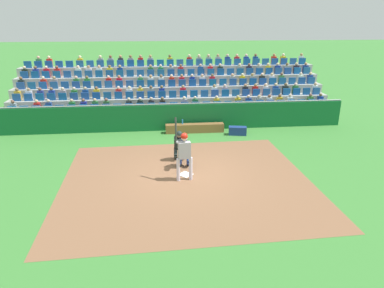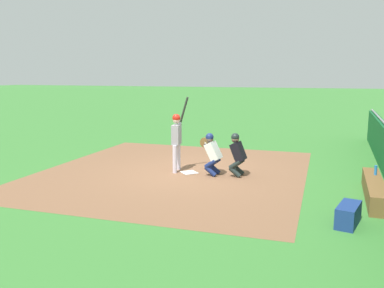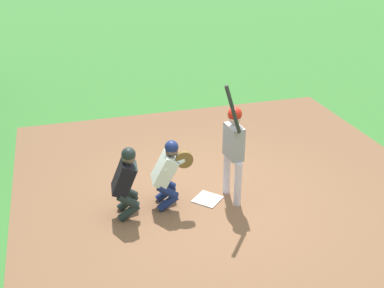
{
  "view_description": "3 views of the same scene",
  "coord_description": "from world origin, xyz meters",
  "px_view_note": "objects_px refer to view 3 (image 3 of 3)",
  "views": [
    {
      "loc": [
        0.99,
        11.81,
        5.49
      ],
      "look_at": [
        -0.25,
        -0.04,
        1.2
      ],
      "focal_mm": 32.78,
      "sensor_mm": 36.0,
      "label": 1
    },
    {
      "loc": [
        -11.31,
        -4.13,
        2.97
      ],
      "look_at": [
        0.15,
        -0.04,
        0.87
      ],
      "focal_mm": 38.05,
      "sensor_mm": 36.0,
      "label": 2
    },
    {
      "loc": [
        7.23,
        -2.16,
        4.74
      ],
      "look_at": [
        0.41,
        -0.4,
        1.36
      ],
      "focal_mm": 45.67,
      "sensor_mm": 36.0,
      "label": 3
    }
  ],
  "objects_px": {
    "catcher_crouching": "(168,170)",
    "home_plate_umpire": "(126,179)",
    "home_plate_marker": "(207,199)",
    "batter_at_plate": "(234,144)"
  },
  "relations": [
    {
      "from": "catcher_crouching",
      "to": "home_plate_umpire",
      "type": "xyz_separation_m",
      "value": [
        0.12,
        -0.74,
        -0.01
      ]
    },
    {
      "from": "home_plate_marker",
      "to": "home_plate_umpire",
      "type": "relative_size",
      "value": 0.34
    },
    {
      "from": "home_plate_marker",
      "to": "batter_at_plate",
      "type": "relative_size",
      "value": 0.19
    },
    {
      "from": "home_plate_marker",
      "to": "home_plate_umpire",
      "type": "distance_m",
      "value": 1.61
    },
    {
      "from": "batter_at_plate",
      "to": "catcher_crouching",
      "type": "height_order",
      "value": "batter_at_plate"
    },
    {
      "from": "catcher_crouching",
      "to": "home_plate_umpire",
      "type": "relative_size",
      "value": 0.98
    },
    {
      "from": "home_plate_umpire",
      "to": "batter_at_plate",
      "type": "bearing_deg",
      "value": 91.03
    },
    {
      "from": "catcher_crouching",
      "to": "home_plate_umpire",
      "type": "distance_m",
      "value": 0.75
    },
    {
      "from": "batter_at_plate",
      "to": "home_plate_umpire",
      "type": "bearing_deg",
      "value": -88.97
    },
    {
      "from": "catcher_crouching",
      "to": "home_plate_marker",
      "type": "bearing_deg",
      "value": 89.78
    }
  ]
}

